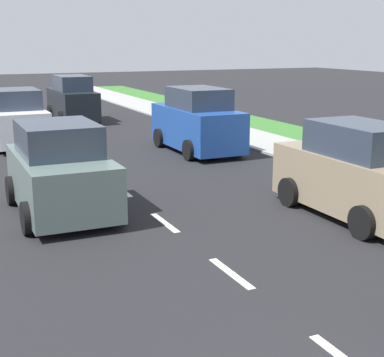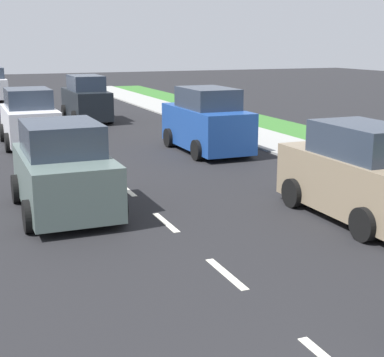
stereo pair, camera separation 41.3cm
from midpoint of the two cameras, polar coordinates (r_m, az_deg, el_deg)
name	(u,v)px [view 1 (the left image)]	position (r m, az deg, el deg)	size (l,w,h in m)	color
ground_plane	(52,137)	(23.94, -14.16, 3.96)	(96.00, 96.00, 0.00)	black
sidewalk_right	(384,178)	(17.10, 17.85, 0.04)	(2.40, 72.00, 0.14)	#9E9E99
lane_center_line	(35,124)	(28.04, -15.73, 5.22)	(0.14, 46.40, 0.01)	silver
car_oncoming_second	(18,120)	(22.20, -17.38, 5.56)	(2.02, 3.89, 2.08)	silver
car_oncoming_lead	(60,172)	(13.16, -13.78, 0.63)	(2.09, 3.88, 2.03)	slate
car_parked_curbside	(356,174)	(12.92, 15.06, 0.43)	(1.86, 4.11, 2.09)	gray
car_parked_far	(197,122)	(20.07, -0.08, 5.61)	(2.01, 4.32, 2.23)	#1E4799
car_outgoing_far	(73,100)	(28.44, -12.16, 7.58)	(1.88, 4.37, 2.19)	black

